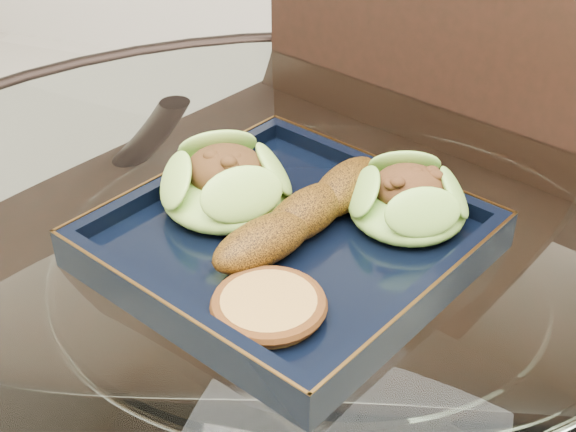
% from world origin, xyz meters
% --- Properties ---
extents(dining_chair, '(0.59, 0.59, 1.05)m').
position_xyz_m(dining_chair, '(-0.07, 0.28, 0.59)').
color(dining_chair, black).
rests_on(dining_chair, ground).
extents(navy_plate, '(0.35, 0.35, 0.02)m').
position_xyz_m(navy_plate, '(-0.06, 0.04, 0.77)').
color(navy_plate, black).
rests_on(navy_plate, dining_table).
extents(lettuce_wrap_left, '(0.13, 0.13, 0.04)m').
position_xyz_m(lettuce_wrap_left, '(-0.12, 0.07, 0.80)').
color(lettuce_wrap_left, '#58912A').
rests_on(lettuce_wrap_left, navy_plate).
extents(lettuce_wrap_right, '(0.10, 0.10, 0.04)m').
position_xyz_m(lettuce_wrap_right, '(0.03, 0.10, 0.80)').
color(lettuce_wrap_right, '#6DA32F').
rests_on(lettuce_wrap_right, navy_plate).
extents(roasted_plantain, '(0.11, 0.19, 0.04)m').
position_xyz_m(roasted_plantain, '(-0.05, 0.06, 0.80)').
color(roasted_plantain, '#5C3609').
rests_on(roasted_plantain, navy_plate).
extents(crumb_patty, '(0.09, 0.09, 0.01)m').
position_xyz_m(crumb_patty, '(-0.04, -0.05, 0.79)').
color(crumb_patty, '#AB7939').
rests_on(crumb_patty, navy_plate).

